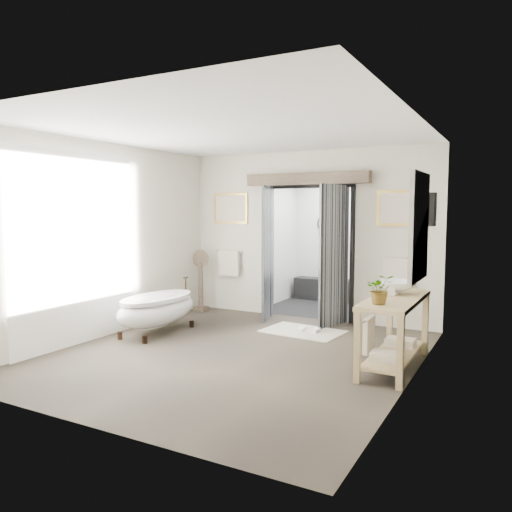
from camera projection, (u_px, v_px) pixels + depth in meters
name	position (u px, v px, depth m)	size (l,w,h in m)	color
ground_plane	(234.00, 354.00, 6.56)	(5.00, 5.00, 0.00)	#473E31
room_shell	(227.00, 213.00, 6.31)	(4.52, 5.02, 2.91)	beige
shower_room	(336.00, 259.00, 9.98)	(2.22, 2.01, 2.51)	black
back_wall_dressing	(304.00, 229.00, 8.45)	(3.82, 0.79, 2.52)	black
clawfoot_tub	(157.00, 309.00, 7.66)	(0.72, 1.60, 0.78)	black
vanity	(392.00, 326.00, 5.97)	(0.57, 1.60, 0.85)	tan
pedestal_mirror	(201.00, 285.00, 9.34)	(0.34, 0.22, 1.16)	brown
rug	(303.00, 331.00, 7.76)	(1.20, 0.80, 0.01)	beige
slippers	(309.00, 330.00, 7.73)	(0.34, 0.25, 0.05)	white
basin	(397.00, 287.00, 6.21)	(0.48, 0.48, 0.16)	white
plant	(380.00, 289.00, 5.53)	(0.30, 0.26, 0.34)	gray
soap_bottle_a	(391.00, 288.00, 6.08)	(0.08, 0.09, 0.19)	gray
soap_bottle_b	(399.00, 283.00, 6.55)	(0.14, 0.14, 0.18)	gray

